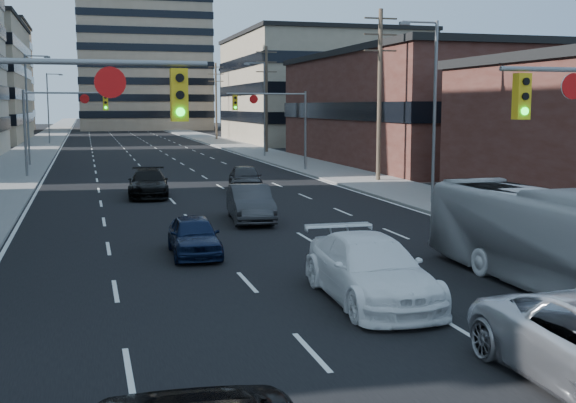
# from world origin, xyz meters

# --- Properties ---
(road_surface) EXTENTS (18.00, 300.00, 0.02)m
(road_surface) POSITION_xyz_m (0.00, 130.00, 0.01)
(road_surface) COLOR black
(road_surface) RESTS_ON ground
(sidewalk_left) EXTENTS (5.00, 300.00, 0.15)m
(sidewalk_left) POSITION_xyz_m (-11.50, 130.00, 0.07)
(sidewalk_left) COLOR slate
(sidewalk_left) RESTS_ON ground
(sidewalk_right) EXTENTS (5.00, 300.00, 0.15)m
(sidewalk_right) POSITION_xyz_m (11.50, 130.00, 0.07)
(sidewalk_right) COLOR slate
(sidewalk_right) RESTS_ON ground
(storefront_right_mid) EXTENTS (20.00, 30.00, 9.00)m
(storefront_right_mid) POSITION_xyz_m (24.00, 50.00, 4.50)
(storefront_right_mid) COLOR #472119
(storefront_right_mid) RESTS_ON ground
(office_right_far) EXTENTS (22.00, 28.00, 14.00)m
(office_right_far) POSITION_xyz_m (25.00, 88.00, 7.00)
(office_right_far) COLOR gray
(office_right_far) RESTS_ON ground
(bg_block_right) EXTENTS (22.00, 22.00, 12.00)m
(bg_block_right) POSITION_xyz_m (32.00, 130.00, 6.00)
(bg_block_right) COLOR gray
(bg_block_right) RESTS_ON ground
(signal_near_left) EXTENTS (6.59, 0.33, 6.00)m
(signal_near_left) POSITION_xyz_m (-7.45, 8.00, 4.33)
(signal_near_left) COLOR slate
(signal_near_left) RESTS_ON ground
(signal_far_left) EXTENTS (6.09, 0.33, 6.00)m
(signal_far_left) POSITION_xyz_m (-7.68, 45.00, 4.30)
(signal_far_left) COLOR slate
(signal_far_left) RESTS_ON ground
(signal_far_right) EXTENTS (6.09, 0.33, 6.00)m
(signal_far_right) POSITION_xyz_m (7.68, 45.00, 4.30)
(signal_far_right) COLOR slate
(signal_far_right) RESTS_ON ground
(utility_pole_block) EXTENTS (2.20, 0.28, 11.00)m
(utility_pole_block) POSITION_xyz_m (12.20, 36.00, 5.78)
(utility_pole_block) COLOR #4C3D2D
(utility_pole_block) RESTS_ON ground
(utility_pole_midblock) EXTENTS (2.20, 0.28, 11.00)m
(utility_pole_midblock) POSITION_xyz_m (12.20, 66.00, 5.78)
(utility_pole_midblock) COLOR #4C3D2D
(utility_pole_midblock) RESTS_ON ground
(utility_pole_distant) EXTENTS (2.20, 0.28, 11.00)m
(utility_pole_distant) POSITION_xyz_m (12.20, 96.00, 5.78)
(utility_pole_distant) COLOR #4C3D2D
(utility_pole_distant) RESTS_ON ground
(streetlight_left_mid) EXTENTS (2.03, 0.22, 9.00)m
(streetlight_left_mid) POSITION_xyz_m (-10.34, 55.00, 5.05)
(streetlight_left_mid) COLOR slate
(streetlight_left_mid) RESTS_ON ground
(streetlight_left_far) EXTENTS (2.03, 0.22, 9.00)m
(streetlight_left_far) POSITION_xyz_m (-10.34, 90.00, 5.05)
(streetlight_left_far) COLOR slate
(streetlight_left_far) RESTS_ON ground
(streetlight_right_near) EXTENTS (2.03, 0.22, 9.00)m
(streetlight_right_near) POSITION_xyz_m (10.34, 25.00, 5.05)
(streetlight_right_near) COLOR slate
(streetlight_right_near) RESTS_ON ground
(streetlight_right_far) EXTENTS (2.03, 0.22, 9.00)m
(streetlight_right_far) POSITION_xyz_m (10.34, 60.00, 5.05)
(streetlight_right_far) COLOR slate
(streetlight_right_far) RESTS_ON ground
(white_van) EXTENTS (2.44, 5.70, 1.64)m
(white_van) POSITION_xyz_m (0.80, 9.28, 0.82)
(white_van) COLOR white
(white_van) RESTS_ON ground
(transit_bus) EXTENTS (2.54, 9.81, 2.72)m
(transit_bus) POSITION_xyz_m (6.00, 9.06, 1.36)
(transit_bus) COLOR #BABABA
(transit_bus) RESTS_ON ground
(sedan_blue) EXTENTS (1.70, 3.95, 1.33)m
(sedan_blue) POSITION_xyz_m (-2.69, 16.12, 0.66)
(sedan_blue) COLOR #0D1734
(sedan_blue) RESTS_ON ground
(sedan_grey_center) EXTENTS (2.08, 4.85, 1.55)m
(sedan_grey_center) POSITION_xyz_m (0.68, 22.57, 0.78)
(sedan_grey_center) COLOR #333335
(sedan_grey_center) RESTS_ON ground
(sedan_black_far) EXTENTS (2.52, 5.31, 1.50)m
(sedan_black_far) POSITION_xyz_m (-2.83, 32.17, 0.75)
(sedan_black_far) COLOR black
(sedan_black_far) RESTS_ON ground
(sedan_grey_right) EXTENTS (2.40, 4.69, 1.53)m
(sedan_grey_right) POSITION_xyz_m (2.82, 33.45, 0.76)
(sedan_grey_right) COLOR #2C2B2E
(sedan_grey_right) RESTS_ON ground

